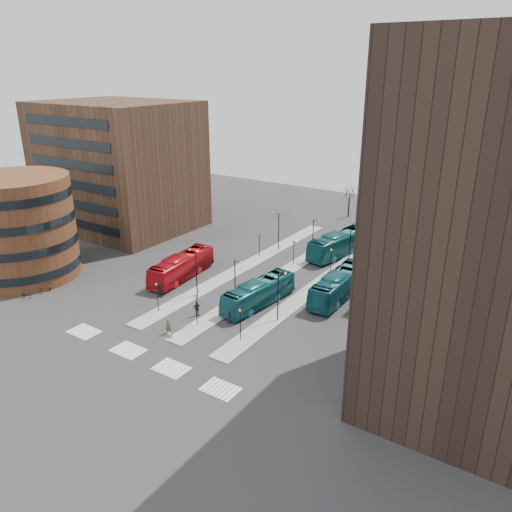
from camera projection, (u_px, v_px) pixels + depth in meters
The scene contains 23 objects.
ground at pixel (104, 372), 48.01m from camera, with size 160.00×160.00×0.00m, color #2A2A2C.
island_left at pixel (247, 265), 73.40m from camera, with size 2.50×45.00×0.15m, color gray.
island_mid at pixel (282, 274), 70.30m from camera, with size 2.50×45.00×0.15m, color gray.
island_right at pixel (320, 284), 67.20m from camera, with size 2.50×45.00×0.15m, color gray.
suitcase at pixel (170, 336), 53.82m from camera, with size 0.47×0.37×0.58m, color #1B3F97.
red_bus at pixel (182, 266), 68.68m from camera, with size 2.84×12.13×3.38m, color #B80E19.
teal_bus_a at pixel (259, 293), 60.87m from camera, with size 2.70×11.52×3.21m, color #135860.
teal_bus_b at pixel (340, 244), 77.06m from camera, with size 3.10×13.25×3.69m, color #12515A.
teal_bus_c at pixel (339, 285), 62.81m from camera, with size 2.92×12.49×3.48m, color #135361.
teal_bus_d at pixel (402, 235), 80.88m from camera, with size 3.07×13.12×3.65m, color #146264.
traveller at pixel (168, 326), 54.59m from camera, with size 0.65×0.42×1.77m, color #4E5030.
commuter_a at pixel (160, 291), 63.27m from camera, with size 0.81×0.63×1.66m, color black.
commuter_b at pixel (197, 309), 58.44m from camera, with size 1.08×0.45×1.84m, color black.
commuter_c at pixel (229, 317), 56.81m from camera, with size 1.03×0.59×1.59m, color black.
bicycle_near at pixel (26, 295), 62.99m from camera, with size 0.56×1.60×0.84m, color gray.
bicycle_mid at pixel (48, 286), 65.40m from camera, with size 0.48×1.69×1.02m, color gray.
bicycle_far at pixel (41, 289), 64.58m from camera, with size 0.59×1.69×0.89m, color gray.
crosswalk_stripes at pixel (147, 358), 50.22m from camera, with size 22.35×2.40×0.01m.
round_building at pixel (18, 228), 67.77m from camera, with size 15.16×15.16×14.00m.
office_block at pixel (119, 166), 88.10m from camera, with size 25.00×20.12×22.00m.
sign_poles at pixel (252, 274), 64.23m from camera, with size 12.45×22.12×3.65m.
lamp_posts at pixel (279, 256), 67.17m from camera, with size 14.04×20.24×6.12m.
bare_trees at pixel (373, 206), 94.44m from camera, with size 10.97×8.14×5.90m.
Camera 1 is at (34.79, -25.97, 27.55)m, focal length 35.00 mm.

